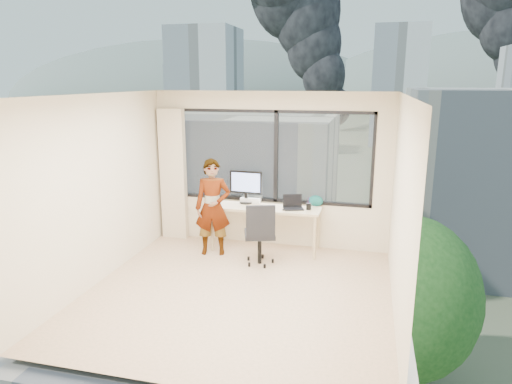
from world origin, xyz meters
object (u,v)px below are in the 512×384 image
(monitor, at_px, (246,187))
(desk, at_px, (266,228))
(chair, at_px, (260,232))
(handbag, at_px, (316,201))
(person, at_px, (213,207))
(laptop, at_px, (294,203))
(game_console, at_px, (251,199))

(monitor, bearing_deg, desk, -15.73)
(chair, bearing_deg, handbag, 30.16)
(person, distance_m, laptop, 1.30)
(chair, relative_size, monitor, 1.81)
(desk, height_order, game_console, game_console)
(person, relative_size, monitor, 2.81)
(desk, distance_m, game_console, 0.57)
(chair, xyz_separation_m, handbag, (0.75, 0.82, 0.34))
(monitor, distance_m, game_console, 0.27)
(chair, xyz_separation_m, game_console, (-0.35, 0.86, 0.29))
(laptop, bearing_deg, monitor, 148.35)
(desk, bearing_deg, monitor, 160.81)
(chair, relative_size, game_console, 3.00)
(person, bearing_deg, chair, -28.25)
(laptop, bearing_deg, desk, 154.04)
(person, height_order, laptop, person)
(desk, distance_m, laptop, 0.67)
(laptop, bearing_deg, chair, -146.61)
(desk, bearing_deg, person, -154.04)
(handbag, bearing_deg, game_console, 163.69)
(monitor, height_order, game_console, monitor)
(game_console, relative_size, laptop, 1.02)
(game_console, distance_m, handbag, 1.11)
(game_console, bearing_deg, handbag, -3.80)
(game_console, distance_m, laptop, 0.83)
(person, height_order, game_console, person)
(monitor, relative_size, handbag, 2.36)
(chair, bearing_deg, monitor, 101.76)
(person, bearing_deg, monitor, 38.18)
(game_console, bearing_deg, laptop, -23.01)
(game_console, bearing_deg, person, -129.46)
(person, xyz_separation_m, game_console, (0.48, 0.63, 0.01))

